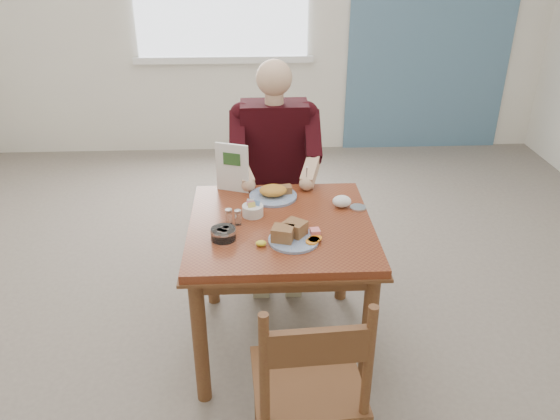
{
  "coord_description": "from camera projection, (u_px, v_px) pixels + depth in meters",
  "views": [
    {
      "loc": [
        -0.12,
        -2.35,
        2.04
      ],
      "look_at": [
        -0.0,
        0.0,
        0.82
      ],
      "focal_mm": 35.0,
      "sensor_mm": 36.0,
      "label": 1
    }
  ],
  "objects": [
    {
      "name": "diner",
      "position": [
        275.0,
        158.0,
        3.29
      ],
      "size": [
        0.53,
        0.56,
        1.39
      ],
      "color": "gray",
      "rests_on": "chair_far"
    },
    {
      "name": "near_plate",
      "position": [
        292.0,
        235.0,
        2.52
      ],
      "size": [
        0.31,
        0.31,
        0.08
      ],
      "color": "white",
      "rests_on": "table"
    },
    {
      "name": "napkin",
      "position": [
        342.0,
        201.0,
        2.83
      ],
      "size": [
        0.12,
        0.11,
        0.06
      ],
      "primitive_type": "ellipsoid",
      "rotation": [
        0.0,
        0.0,
        -0.36
      ],
      "color": "white",
      "rests_on": "table"
    },
    {
      "name": "creamer",
      "position": [
        223.0,
        234.0,
        2.53
      ],
      "size": [
        0.15,
        0.15,
        0.05
      ],
      "color": "white",
      "rests_on": "table"
    },
    {
      "name": "metal_dish",
      "position": [
        358.0,
        208.0,
        2.82
      ],
      "size": [
        0.11,
        0.11,
        0.01
      ],
      "primitive_type": "cylinder",
      "rotation": [
        0.0,
        0.0,
        0.42
      ],
      "color": "silver",
      "rests_on": "table"
    },
    {
      "name": "lemon_wedge",
      "position": [
        261.0,
        243.0,
        2.48
      ],
      "size": [
        0.05,
        0.04,
        0.03
      ],
      "primitive_type": "ellipsoid",
      "rotation": [
        0.0,
        0.0,
        -0.14
      ],
      "color": "yellow",
      "rests_on": "table"
    },
    {
      "name": "wall_back",
      "position": [
        265.0,
        6.0,
        5.05
      ],
      "size": [
        5.5,
        0.0,
        5.5
      ],
      "primitive_type": "plane",
      "rotation": [
        1.57,
        0.0,
        0.0
      ],
      "color": "white",
      "rests_on": "ground"
    },
    {
      "name": "chair_far",
      "position": [
        275.0,
        200.0,
        3.52
      ],
      "size": [
        0.42,
        0.42,
        0.95
      ],
      "color": "brown",
      "rests_on": "ground"
    },
    {
      "name": "far_plate",
      "position": [
        274.0,
        193.0,
        2.93
      ],
      "size": [
        0.29,
        0.29,
        0.07
      ],
      "color": "white",
      "rests_on": "table"
    },
    {
      "name": "chair_near",
      "position": [
        309.0,
        388.0,
        2.08
      ],
      "size": [
        0.45,
        0.45,
        0.95
      ],
      "color": "brown",
      "rests_on": "ground"
    },
    {
      "name": "table",
      "position": [
        281.0,
        242.0,
        2.74
      ],
      "size": [
        0.92,
        0.92,
        0.75
      ],
      "color": "brown",
      "rests_on": "ground"
    },
    {
      "name": "floor",
      "position": [
        281.0,
        341.0,
        3.03
      ],
      "size": [
        6.0,
        6.0,
        0.0
      ],
      "primitive_type": "plane",
      "color": "#6B5F57",
      "rests_on": "ground"
    },
    {
      "name": "accent_panel",
      "position": [
        436.0,
        5.0,
        5.1
      ],
      "size": [
        1.6,
        0.02,
        2.8
      ],
      "primitive_type": "cube",
      "color": "slate",
      "rests_on": "ground"
    },
    {
      "name": "menu",
      "position": [
        232.0,
        168.0,
        2.95
      ],
      "size": [
        0.18,
        0.08,
        0.27
      ],
      "color": "white",
      "rests_on": "table"
    },
    {
      "name": "shakers",
      "position": [
        233.0,
        217.0,
        2.66
      ],
      "size": [
        0.09,
        0.05,
        0.08
      ],
      "color": "white",
      "rests_on": "table"
    },
    {
      "name": "caddy",
      "position": [
        253.0,
        210.0,
        2.74
      ],
      "size": [
        0.13,
        0.13,
        0.08
      ],
      "color": "white",
      "rests_on": "table"
    }
  ]
}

